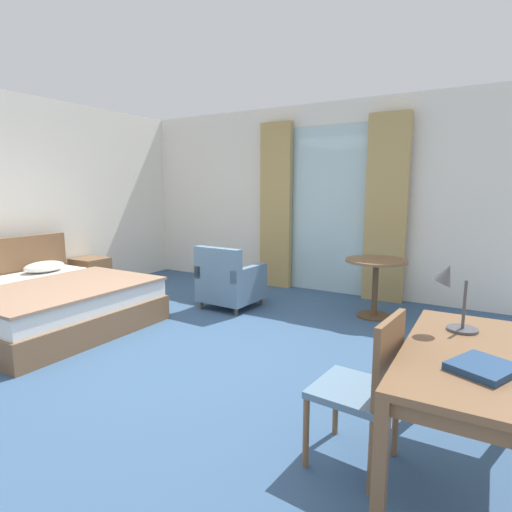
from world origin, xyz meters
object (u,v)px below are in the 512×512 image
at_px(closed_book, 483,367).
at_px(armchair_by_window, 229,282).
at_px(desk_chair, 367,383).
at_px(bed, 43,303).
at_px(nightstand, 91,275).
at_px(desk_lamp, 450,288).
at_px(round_cafe_table, 376,274).
at_px(writing_desk, 464,367).

height_order(closed_book, armchair_by_window, armchair_by_window).
bearing_deg(desk_chair, bed, 172.33).
relative_size(nightstand, desk_lamp, 1.24).
relative_size(armchair_by_window, round_cafe_table, 1.13).
bearing_deg(closed_book, desk_lamp, 136.74).
bearing_deg(writing_desk, closed_book, -68.79).
relative_size(writing_desk, round_cafe_table, 1.84).
bearing_deg(closed_book, nightstand, -175.42).
height_order(bed, desk_chair, bed).
bearing_deg(desk_lamp, bed, 178.72).
distance_m(writing_desk, closed_book, 0.27).
distance_m(nightstand, desk_chair, 5.06).
relative_size(bed, closed_book, 7.40).
height_order(writing_desk, closed_book, closed_book).
distance_m(desk_chair, round_cafe_table, 2.88).
xyz_separation_m(desk_lamp, closed_book, (0.21, -0.51, -0.24)).
relative_size(bed, desk_chair, 2.26).
distance_m(bed, nightstand, 1.56).
relative_size(writing_desk, closed_book, 4.92).
xyz_separation_m(desk_lamp, round_cafe_table, (-1.04, 2.37, -0.46)).
height_order(nightstand, closed_book, closed_book).
bearing_deg(nightstand, writing_desk, -17.97).
distance_m(desk_lamp, round_cafe_table, 2.63).
bearing_deg(armchair_by_window, round_cafe_table, 18.37).
xyz_separation_m(writing_desk, desk_lamp, (-0.12, 0.28, 0.35)).
height_order(writing_desk, round_cafe_table, writing_desk).
relative_size(closed_book, round_cafe_table, 0.38).
xyz_separation_m(desk_chair, closed_book, (0.55, -0.08, 0.25)).
bearing_deg(bed, closed_book, -7.81).
relative_size(writing_desk, desk_chair, 1.50).
relative_size(bed, armchair_by_window, 2.45).
xyz_separation_m(nightstand, closed_book, (5.26, -1.91, 0.49)).
bearing_deg(round_cafe_table, desk_lamp, -66.28).
bearing_deg(bed, writing_desk, -4.99).
bearing_deg(closed_book, round_cafe_table, 137.95).
relative_size(writing_desk, desk_lamp, 3.20).
bearing_deg(bed, nightstand, 123.64).
xyz_separation_m(bed, desk_chair, (3.85, -0.52, 0.23)).
distance_m(nightstand, round_cafe_table, 4.14).
distance_m(bed, closed_book, 4.46).
distance_m(nightstand, writing_desk, 5.45).
bearing_deg(round_cafe_table, bed, -144.08).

